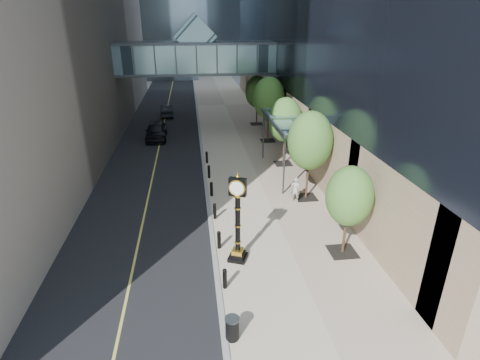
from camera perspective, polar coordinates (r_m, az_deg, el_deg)
The scene contains 13 objects.
ground at distance 17.16m, azimuth 7.49°, elevation -17.43°, with size 320.00×320.00×0.00m, color gray.
road at distance 53.75m, azimuth -10.98°, elevation 10.91°, with size 8.00×180.00×0.02m, color black.
sidewalk at distance 53.86m, azimuth -2.30°, elevation 11.36°, with size 8.00×180.00×0.06m, color #C3B096.
curb at distance 53.66m, azimuth -6.64°, elevation 11.18°, with size 0.25×180.00×0.07m, color gray.
skywalk at distance 40.64m, azimuth -6.72°, elevation 18.30°, with size 17.00×4.20×5.80m.
entrance_canopy at distance 28.33m, azimuth 7.69°, elevation 8.88°, with size 3.00×8.00×4.38m.
bollard_row at distance 24.00m, azimuth -4.12°, elevation -3.07°, with size 0.20×16.20×0.90m.
street_trees at distance 31.27m, azimuth 6.47°, elevation 9.73°, with size 3.01×28.47×6.20m.
street_clock at distance 18.13m, azimuth -0.34°, elevation -6.78°, with size 1.13×1.13×4.60m.
trash_bin at distance 15.03m, azimuth -1.20°, elevation -21.73°, with size 0.52×0.52×0.90m, color black.
pedestrian at distance 24.71m, azimuth 8.44°, elevation -1.43°, with size 0.62×0.41×1.70m, color #A7A499.
car_near at distance 38.75m, azimuth -12.66°, elevation 7.34°, with size 2.00×4.96×1.69m, color black.
car_far at distance 48.16m, azimuth -11.06°, elevation 10.36°, with size 1.48×4.23×1.39m, color black.
Camera 1 is at (-3.80, -12.49, 11.13)m, focal length 28.00 mm.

